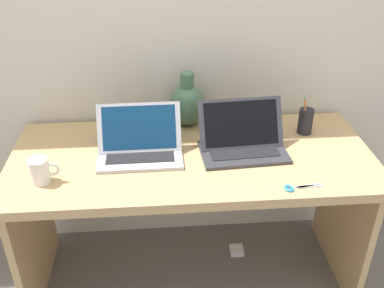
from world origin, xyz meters
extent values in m
plane|color=slate|center=(0.00, 0.00, 0.00)|extent=(6.00, 6.00, 0.00)
cube|color=beige|center=(0.00, 0.37, 1.20)|extent=(4.40, 0.04, 2.40)
cube|color=tan|center=(0.00, 0.00, 0.68)|extent=(1.52, 0.67, 0.04)
cube|color=tan|center=(-0.72, 0.00, 0.33)|extent=(0.03, 0.57, 0.66)
cube|color=tan|center=(0.72, 0.00, 0.33)|extent=(0.03, 0.57, 0.66)
cube|color=#B2B2B7|center=(-0.22, -0.01, 0.71)|extent=(0.35, 0.23, 0.01)
cube|color=black|center=(-0.22, -0.01, 0.72)|extent=(0.28, 0.14, 0.00)
cube|color=#B2B2B7|center=(-0.22, 0.05, 0.81)|extent=(0.35, 0.11, 0.19)
cube|color=navy|center=(-0.22, 0.05, 0.81)|extent=(0.31, 0.09, 0.17)
cube|color=#333338|center=(0.22, -0.01, 0.71)|extent=(0.37, 0.25, 0.01)
cube|color=black|center=(0.22, -0.01, 0.72)|extent=(0.29, 0.15, 0.00)
cube|color=#333338|center=(0.21, 0.05, 0.81)|extent=(0.36, 0.13, 0.19)
cube|color=black|center=(0.21, 0.05, 0.81)|extent=(0.32, 0.12, 0.17)
ellipsoid|color=#47704C|center=(0.00, 0.27, 0.80)|extent=(0.16, 0.16, 0.19)
cylinder|color=#47704C|center=(0.00, 0.27, 0.92)|extent=(0.06, 0.06, 0.07)
cylinder|color=white|center=(-0.59, -0.15, 0.75)|extent=(0.07, 0.07, 0.10)
torus|color=white|center=(-0.54, -0.15, 0.76)|extent=(0.06, 0.01, 0.06)
cylinder|color=black|center=(0.53, 0.15, 0.76)|extent=(0.07, 0.07, 0.12)
cylinder|color=#4CA566|center=(0.51, 0.14, 0.81)|extent=(0.02, 0.03, 0.14)
cylinder|color=orange|center=(0.52, 0.14, 0.80)|extent=(0.03, 0.02, 0.13)
cube|color=#B7B7BC|center=(0.42, -0.26, 0.71)|extent=(0.10, 0.03, 0.00)
cube|color=#B7B7BC|center=(0.42, -0.27, 0.71)|extent=(0.10, 0.02, 0.00)
torus|color=#338CBF|center=(0.34, -0.28, 0.71)|extent=(0.04, 0.04, 0.01)
torus|color=#338CBF|center=(0.34, -0.27, 0.71)|extent=(0.04, 0.04, 0.01)
cube|color=white|center=(0.25, 0.13, 0.01)|extent=(0.07, 0.07, 0.03)
camera|label=1|loc=(-0.13, -1.57, 1.69)|focal=41.38mm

